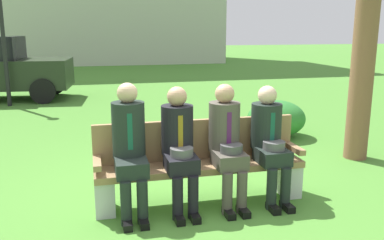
{
  "coord_description": "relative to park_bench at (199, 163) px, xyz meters",
  "views": [
    {
      "loc": [
        -0.92,
        -4.4,
        1.9
      ],
      "look_at": [
        0.2,
        0.16,
        0.85
      ],
      "focal_mm": 38.72,
      "sensor_mm": 36.0,
      "label": 1
    }
  ],
  "objects": [
    {
      "name": "ground_plane",
      "position": [
        -0.2,
        0.18,
        -0.43
      ],
      "size": [
        80.0,
        80.0,
        0.0
      ],
      "primitive_type": "plane",
      "color": "#48842F"
    },
    {
      "name": "park_bench",
      "position": [
        0.0,
        0.0,
        0.0
      ],
      "size": [
        2.29,
        0.44,
        0.9
      ],
      "color": "#99754C",
      "rests_on": "ground"
    },
    {
      "name": "seated_man_leftmost",
      "position": [
        -0.77,
        -0.12,
        0.32
      ],
      "size": [
        0.34,
        0.72,
        1.36
      ],
      "color": "#1E2823",
      "rests_on": "ground"
    },
    {
      "name": "seated_man_centerleft",
      "position": [
        -0.26,
        -0.13,
        0.29
      ],
      "size": [
        0.34,
        0.72,
        1.3
      ],
      "color": "black",
      "rests_on": "ground"
    },
    {
      "name": "seated_man_centerright",
      "position": [
        0.27,
        -0.13,
        0.29
      ],
      "size": [
        0.34,
        0.72,
        1.31
      ],
      "color": "#4C473D",
      "rests_on": "ground"
    },
    {
      "name": "seated_man_rightmost",
      "position": [
        0.76,
        -0.14,
        0.28
      ],
      "size": [
        0.34,
        0.72,
        1.28
      ],
      "color": "#1E2823",
      "rests_on": "ground"
    },
    {
      "name": "shrub_near_bench",
      "position": [
        2.04,
        2.38,
        -0.11
      ],
      "size": [
        1.04,
        0.95,
        0.65
      ],
      "primitive_type": "ellipsoid",
      "color": "#2D7A2F",
      "rests_on": "ground"
    },
    {
      "name": "street_lamp",
      "position": [
        -3.11,
        6.69,
        1.75
      ],
      "size": [
        0.24,
        0.24,
        3.57
      ],
      "color": "black",
      "rests_on": "ground"
    }
  ]
}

